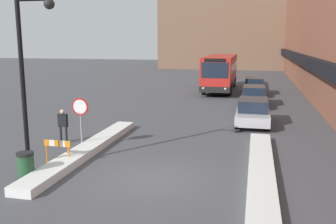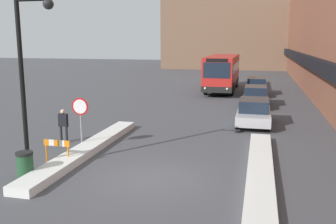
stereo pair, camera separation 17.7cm
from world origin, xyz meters
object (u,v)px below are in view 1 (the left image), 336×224
object	(u,v)px
parked_car_back	(254,86)
trash_bin	(26,166)
parked_car_middle	(254,96)
construction_barricade	(57,147)
pedestrian	(63,123)
city_bus	(220,72)
stop_sign	(80,112)
parked_car_front	(253,112)
street_lamp	(29,66)

from	to	relation	value
parked_car_back	trash_bin	world-z (taller)	parked_car_back
parked_car_middle	construction_barricade	size ratio (longest dim) A/B	4.04
pedestrian	trash_bin	size ratio (longest dim) A/B	1.67
parked_car_back	construction_barricade	world-z (taller)	parked_car_back
city_bus	stop_sign	bearing A→B (deg)	-100.97
trash_bin	stop_sign	bearing A→B (deg)	86.83
stop_sign	parked_car_front	bearing A→B (deg)	42.94
parked_car_back	stop_sign	world-z (taller)	stop_sign
city_bus	parked_car_front	bearing A→B (deg)	-77.36
pedestrian	stop_sign	bearing A→B (deg)	-32.10
trash_bin	construction_barricade	xyz separation A→B (m)	(0.24, 1.72, 0.19)
parked_car_middle	trash_bin	size ratio (longest dim) A/B	4.68
stop_sign	street_lamp	world-z (taller)	street_lamp
parked_car_front	pedestrian	xyz separation A→B (m)	(-8.58, -6.06, 0.22)
construction_barricade	parked_car_front	bearing A→B (deg)	50.75
trash_bin	street_lamp	bearing A→B (deg)	96.68
parked_car_front	pedestrian	distance (m)	10.51
parked_car_back	parked_car_middle	bearing A→B (deg)	-90.00
stop_sign	construction_barricade	xyz separation A→B (m)	(0.03, -2.11, -0.98)
pedestrian	city_bus	bearing A→B (deg)	73.04
city_bus	construction_barricade	bearing A→B (deg)	-99.93
parked_car_back	street_lamp	distance (m)	23.71
city_bus	parked_car_middle	bearing A→B (deg)	-67.75
parked_car_front	parked_car_back	world-z (taller)	parked_car_back
street_lamp	construction_barricade	distance (m)	3.36
trash_bin	parked_car_back	bearing A→B (deg)	71.87
construction_barricade	city_bus	bearing A→B (deg)	80.07
pedestrian	parked_car_back	bearing A→B (deg)	62.79
street_lamp	pedestrian	distance (m)	4.92
construction_barricade	parked_car_back	bearing A→B (deg)	71.08
parked_car_front	parked_car_middle	world-z (taller)	parked_car_front
parked_car_middle	construction_barricade	xyz separation A→B (m)	(-7.28, -15.37, -0.05)
street_lamp	construction_barricade	world-z (taller)	street_lamp
parked_car_middle	pedestrian	size ratio (longest dim) A/B	2.81
city_bus	parked_car_middle	xyz separation A→B (m)	(3.21, -7.85, -1.08)
parked_car_back	construction_barricade	bearing A→B (deg)	-108.92
city_bus	parked_car_back	size ratio (longest dim) A/B	2.16
city_bus	pedestrian	xyz separation A→B (m)	(-5.37, -20.38, -0.85)
parked_car_front	stop_sign	world-z (taller)	stop_sign
parked_car_middle	stop_sign	xyz separation A→B (m)	(-7.30, -13.26, 0.93)
stop_sign	street_lamp	bearing A→B (deg)	-95.43
stop_sign	street_lamp	xyz separation A→B (m)	(-0.30, -3.12, 2.21)
parked_car_middle	stop_sign	bearing A→B (deg)	-118.84
parked_car_back	construction_barricade	distance (m)	22.45
city_bus	stop_sign	distance (m)	21.51
street_lamp	parked_car_front	bearing A→B (deg)	52.54
city_bus	trash_bin	distance (m)	25.35
parked_car_front	parked_car_back	size ratio (longest dim) A/B	0.91
parked_car_middle	pedestrian	bearing A→B (deg)	-124.39
construction_barricade	parked_car_middle	bearing A→B (deg)	64.67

